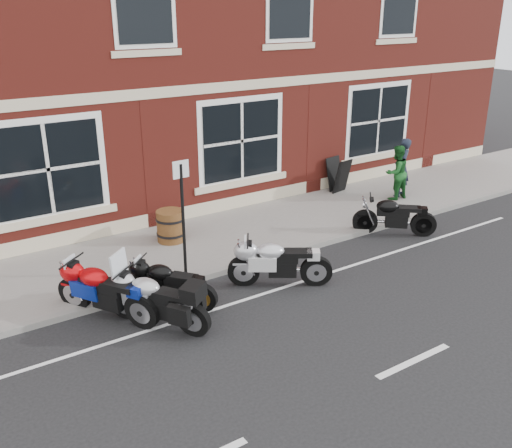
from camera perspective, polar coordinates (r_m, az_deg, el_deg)
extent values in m
plane|color=black|center=(11.55, 4.31, -6.43)|extent=(80.00, 80.00, 0.00)
cube|color=slate|center=(13.78, -3.32, -1.40)|extent=(30.00, 3.00, 0.12)
cube|color=slate|center=(12.56, 0.35, -3.71)|extent=(30.00, 0.16, 0.12)
cylinder|color=black|center=(10.65, -12.90, -7.59)|extent=(0.44, 0.60, 0.63)
cylinder|color=black|center=(9.93, -6.17, -9.38)|extent=(0.44, 0.60, 0.63)
cube|color=black|center=(10.13, -10.02, -6.75)|extent=(0.62, 0.79, 0.22)
ellipsoid|color=#A4A5A9|center=(10.16, -10.75, -5.99)|extent=(0.59, 0.66, 0.32)
cube|color=black|center=(9.90, -8.13, -6.83)|extent=(0.51, 0.60, 0.10)
cube|color=silver|center=(10.28, -13.18, -3.60)|extent=(0.37, 0.25, 0.44)
cylinder|color=black|center=(11.16, -17.54, -6.56)|extent=(0.46, 0.65, 0.67)
cylinder|color=black|center=(10.26, -11.19, -8.47)|extent=(0.46, 0.65, 0.67)
cube|color=black|center=(10.56, -14.90, -5.72)|extent=(0.65, 0.85, 0.23)
ellipsoid|color=#B3070B|center=(10.60, -15.62, -4.93)|extent=(0.62, 0.70, 0.34)
cube|color=black|center=(10.28, -13.14, -5.81)|extent=(0.53, 0.63, 0.10)
cylinder|color=black|center=(11.19, -11.46, -6.14)|extent=(0.45, 0.52, 0.57)
cylinder|color=black|center=(10.67, -5.30, -7.22)|extent=(0.45, 0.52, 0.57)
cube|color=black|center=(10.80, -8.76, -5.21)|extent=(0.61, 0.69, 0.20)
ellipsoid|color=black|center=(10.81, -9.43, -4.59)|extent=(0.56, 0.59, 0.29)
cube|color=black|center=(10.62, -7.04, -5.15)|extent=(0.49, 0.53, 0.09)
cylinder|color=black|center=(11.53, -1.25, -4.65)|extent=(0.61, 0.47, 0.65)
cylinder|color=black|center=(11.58, 6.03, -4.64)|extent=(0.61, 0.47, 0.65)
cube|color=black|center=(11.38, 2.17, -3.10)|extent=(0.80, 0.65, 0.22)
ellipsoid|color=#B1B2B7|center=(11.33, 1.41, -2.54)|extent=(0.67, 0.62, 0.32)
cube|color=black|center=(11.37, 4.21, -2.73)|extent=(0.61, 0.53, 0.10)
cylinder|color=black|center=(14.38, 10.84, 0.29)|extent=(0.55, 0.51, 0.62)
cylinder|color=black|center=(14.53, 16.38, 0.01)|extent=(0.55, 0.51, 0.62)
cube|color=black|center=(14.32, 13.54, 1.39)|extent=(0.73, 0.69, 0.21)
ellipsoid|color=black|center=(14.27, 13.00, 1.86)|extent=(0.64, 0.62, 0.31)
cube|color=black|center=(14.34, 15.11, 1.60)|extent=(0.57, 0.54, 0.10)
imported|color=black|center=(16.90, 14.37, 5.49)|extent=(0.72, 0.61, 1.69)
imported|color=#164F1D|center=(16.63, 13.85, 5.03)|extent=(0.76, 0.60, 1.55)
cylinder|color=#563416|center=(13.46, -8.54, -0.19)|extent=(0.64, 0.64, 0.75)
cylinder|color=black|center=(13.53, -8.50, -0.90)|extent=(0.67, 0.67, 0.05)
cylinder|color=black|center=(13.40, -8.58, 0.53)|extent=(0.67, 0.67, 0.05)
cylinder|color=black|center=(11.38, -7.28, 0.21)|extent=(0.06, 0.06, 2.37)
cube|color=silver|center=(11.04, -7.54, 5.44)|extent=(0.35, 0.04, 0.34)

